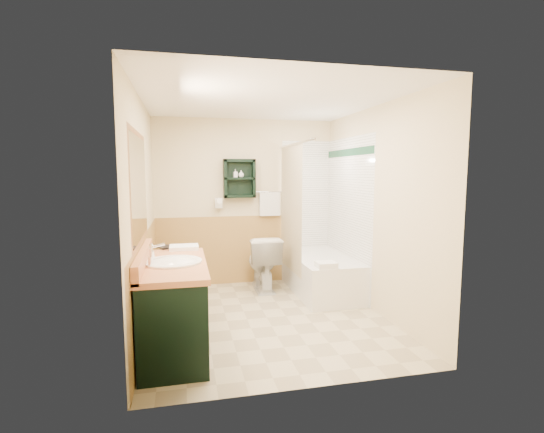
{
  "coord_description": "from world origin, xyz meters",
  "views": [
    {
      "loc": [
        -0.89,
        -4.2,
        1.64
      ],
      "look_at": [
        0.11,
        0.2,
        1.13
      ],
      "focal_mm": 26.0,
      "sensor_mm": 36.0,
      "label": 1
    }
  ],
  "objects": [
    {
      "name": "tile_accent",
      "position": [
        1.27,
        0.75,
        1.9
      ],
      "size": [
        1.5,
        1.5,
        0.1
      ],
      "primitive_type": null,
      "color": "#124027",
      "rests_on": "right_wall"
    },
    {
      "name": "curtain_rod",
      "position": [
        0.53,
        0.75,
        2.0
      ],
      "size": [
        0.03,
        1.6,
        0.03
      ],
      "primitive_type": "cylinder",
      "rotation": [
        1.57,
        0.0,
        0.0
      ],
      "color": "silver",
      "rests_on": "back_wall"
    },
    {
      "name": "shower_curtain",
      "position": [
        0.53,
        0.92,
        1.15
      ],
      "size": [
        1.05,
        1.05,
        1.7
      ],
      "primitive_type": null,
      "color": "beige",
      "rests_on": "curtain_rod"
    },
    {
      "name": "left_wall",
      "position": [
        -1.32,
        0.0,
        1.2
      ],
      "size": [
        0.04,
        3.0,
        2.4
      ],
      "primitive_type": "cube",
      "color": "beige",
      "rests_on": "ground"
    },
    {
      "name": "wainscot_back",
      "position": [
        0.0,
        1.49,
        0.5
      ],
      "size": [
        2.58,
        2.58,
        1.0
      ],
      "primitive_type": null,
      "color": "tan",
      "rests_on": "back_wall"
    },
    {
      "name": "mirror_glass",
      "position": [
        -1.27,
        -0.55,
        1.5
      ],
      "size": [
        1.2,
        1.2,
        0.9
      ],
      "primitive_type": null,
      "color": "white",
      "rests_on": "left_wall"
    },
    {
      "name": "vanity",
      "position": [
        -0.99,
        -0.6,
        0.41
      ],
      "size": [
        0.59,
        1.3,
        0.83
      ],
      "primitive_type": "cube",
      "color": "black",
      "rests_on": "ground"
    },
    {
      "name": "vanity_book",
      "position": [
        -1.16,
        0.1,
        0.92
      ],
      "size": [
        0.14,
        0.08,
        0.2
      ],
      "primitive_type": "imported",
      "rotation": [
        0.0,
        0.0,
        0.42
      ],
      "color": "black",
      "rests_on": "vanity"
    },
    {
      "name": "tile_right",
      "position": [
        1.28,
        0.75,
        1.05
      ],
      "size": [
        1.5,
        1.5,
        2.1
      ],
      "primitive_type": null,
      "color": "white",
      "rests_on": "right_wall"
    },
    {
      "name": "hair_dryer",
      "position": [
        -0.4,
        1.43,
        1.2
      ],
      "size": [
        0.1,
        0.24,
        0.18
      ],
      "primitive_type": null,
      "color": "white",
      "rests_on": "back_wall"
    },
    {
      "name": "tile_back",
      "position": [
        1.03,
        1.48,
        1.05
      ],
      "size": [
        0.95,
        0.95,
        2.1
      ],
      "primitive_type": null,
      "color": "white",
      "rests_on": "back_wall"
    },
    {
      "name": "counter_towel",
      "position": [
        -0.89,
        0.02,
        0.85
      ],
      "size": [
        0.3,
        0.24,
        0.04
      ],
      "primitive_type": "cube",
      "color": "white",
      "rests_on": "vanity"
    },
    {
      "name": "towel_bar",
      "position": [
        0.35,
        1.45,
        1.35
      ],
      "size": [
        0.4,
        0.06,
        0.4
      ],
      "primitive_type": null,
      "color": "white",
      "rests_on": "back_wall"
    },
    {
      "name": "right_wall",
      "position": [
        1.32,
        0.0,
        1.2
      ],
      "size": [
        0.04,
        3.0,
        2.4
      ],
      "primitive_type": "cube",
      "color": "beige",
      "rests_on": "ground"
    },
    {
      "name": "back_wall",
      "position": [
        0.0,
        1.52,
        1.2
      ],
      "size": [
        2.6,
        0.04,
        2.4
      ],
      "primitive_type": "cube",
      "color": "beige",
      "rests_on": "ground"
    },
    {
      "name": "toilet",
      "position": [
        0.17,
        1.09,
        0.38
      ],
      "size": [
        0.44,
        0.78,
        0.75
      ],
      "primitive_type": "imported",
      "rotation": [
        0.0,
        0.0,
        3.12
      ],
      "color": "white",
      "rests_on": "ground"
    },
    {
      "name": "soap_bottle_b",
      "position": [
        -0.08,
        1.4,
        1.6
      ],
      "size": [
        0.1,
        0.11,
        0.08
      ],
      "primitive_type": "imported",
      "rotation": [
        0.0,
        0.0,
        -0.17
      ],
      "color": "white",
      "rests_on": "wall_shelf"
    },
    {
      "name": "tub_towel",
      "position": [
        0.76,
        0.15,
        0.54
      ],
      "size": [
        0.24,
        0.2,
        0.07
      ],
      "primitive_type": "cube",
      "color": "white",
      "rests_on": "bathtub"
    },
    {
      "name": "soap_bottle_a",
      "position": [
        -0.16,
        1.4,
        1.59
      ],
      "size": [
        0.07,
        0.12,
        0.05
      ],
      "primitive_type": "imported",
      "rotation": [
        0.0,
        0.0,
        0.18
      ],
      "color": "white",
      "rests_on": "wall_shelf"
    },
    {
      "name": "bathtub",
      "position": [
        0.93,
        0.79,
        0.25
      ],
      "size": [
        0.75,
        1.5,
        0.5
      ],
      "primitive_type": "cube",
      "color": "white",
      "rests_on": "ground"
    },
    {
      "name": "mirror_frame",
      "position": [
        -1.27,
        -0.55,
        1.5
      ],
      "size": [
        1.3,
        1.3,
        1.0
      ],
      "primitive_type": null,
      "color": "brown",
      "rests_on": "left_wall"
    },
    {
      "name": "wall_shelf",
      "position": [
        -0.1,
        1.41,
        1.55
      ],
      "size": [
        0.45,
        0.15,
        0.55
      ],
      "primitive_type": "cube",
      "color": "black",
      "rests_on": "back_wall"
    },
    {
      "name": "floor",
      "position": [
        0.0,
        0.0,
        0.0
      ],
      "size": [
        3.0,
        3.0,
        0.0
      ],
      "primitive_type": "plane",
      "color": "#C1B48D",
      "rests_on": "ground"
    },
    {
      "name": "ceiling",
      "position": [
        0.0,
        0.0,
        2.42
      ],
      "size": [
        2.6,
        3.0,
        0.04
      ],
      "primitive_type": "cube",
      "color": "white",
      "rests_on": "back_wall"
    },
    {
      "name": "wainscot_left",
      "position": [
        -1.29,
        0.0,
        0.5
      ],
      "size": [
        2.98,
        2.98,
        1.0
      ],
      "primitive_type": null,
      "color": "tan",
      "rests_on": "left_wall"
    }
  ]
}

